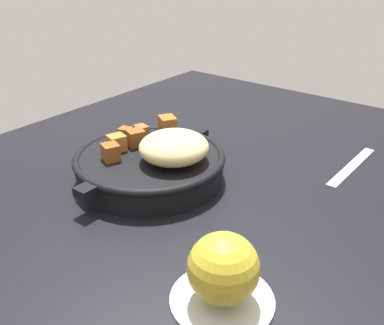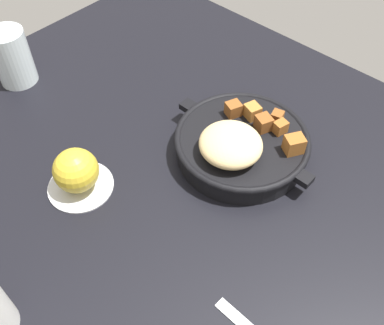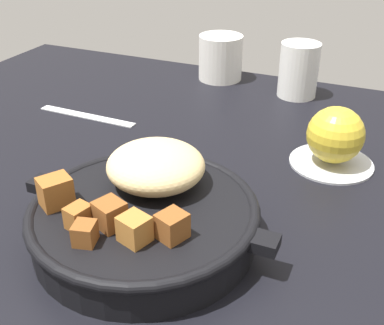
{
  "view_description": "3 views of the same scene",
  "coord_description": "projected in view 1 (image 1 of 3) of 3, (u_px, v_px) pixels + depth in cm",
  "views": [
    {
      "loc": [
        42.53,
        32.62,
        33.08
      ],
      "look_at": [
        1.81,
        1.0,
        7.29
      ],
      "focal_mm": 40.86,
      "sensor_mm": 36.0,
      "label": 1
    },
    {
      "loc": [
        -30.32,
        34.78,
        59.12
      ],
      "look_at": [
        1.93,
        -0.38,
        3.01
      ],
      "focal_mm": 41.61,
      "sensor_mm": 36.0,
      "label": 2
    },
    {
      "loc": [
        19.31,
        -44.47,
        31.86
      ],
      "look_at": [
        -0.31,
        0.3,
        4.22
      ],
      "focal_mm": 45.49,
      "sensor_mm": 36.0,
      "label": 3
    }
  ],
  "objects": [
    {
      "name": "cast_iron_skillet",
      "position": [
        153.0,
        161.0,
        0.67
      ],
      "size": [
        27.74,
        23.43,
        8.6
      ],
      "color": "black",
      "rests_on": "ground_plane"
    },
    {
      "name": "saucer_plate",
      "position": [
        222.0,
        298.0,
        0.45
      ],
      "size": [
        10.94,
        10.94,
        0.6
      ],
      "primitive_type": "cylinder",
      "color": "#B7BABF",
      "rests_on": "ground_plane"
    },
    {
      "name": "red_apple",
      "position": [
        223.0,
        268.0,
        0.43
      ],
      "size": [
        7.38,
        7.38,
        7.38
      ],
      "primitive_type": "sphere",
      "color": "gold",
      "rests_on": "saucer_plate"
    },
    {
      "name": "ground_plane",
      "position": [
        194.0,
        209.0,
        0.63
      ],
      "size": [
        115.14,
        90.03,
        2.4
      ],
      "primitive_type": "cube",
      "color": "black"
    },
    {
      "name": "butter_knife",
      "position": [
        352.0,
        166.0,
        0.72
      ],
      "size": [
        17.27,
        1.96,
        0.36
      ],
      "primitive_type": "cube",
      "rotation": [
        0.0,
        0.0,
        -0.02
      ],
      "color": "silver",
      "rests_on": "ground_plane"
    }
  ]
}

